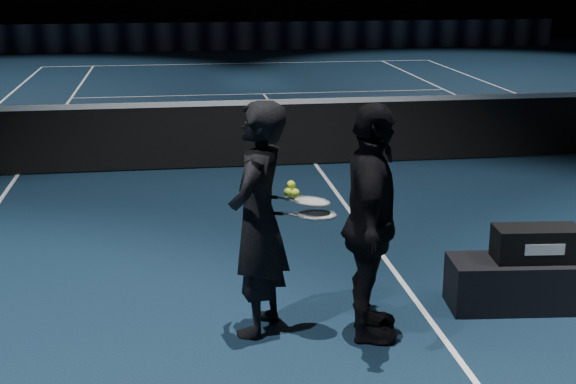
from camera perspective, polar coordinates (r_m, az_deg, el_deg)
name	(u,v)px	position (r m, az deg, el deg)	size (l,w,h in m)	color
floor	(315,164)	(11.47, 1.96, 1.97)	(36.00, 36.00, 0.00)	black
court_lines	(315,164)	(11.47, 1.96, 1.99)	(10.98, 23.78, 0.01)	white
net_mesh	(316,134)	(11.37, 1.98, 4.18)	(12.80, 0.02, 0.86)	black
net_tape	(316,101)	(11.28, 2.00, 6.49)	(12.80, 0.03, 0.07)	white
sponsor_backdrop	(231,36)	(26.62, -4.06, 10.99)	(22.00, 0.15, 0.90)	black
player_bench	(533,283)	(7.03, 17.03, -6.21)	(1.40, 0.47, 0.42)	black
racket_bag	(537,243)	(6.91, 17.27, -3.52)	(0.70, 0.30, 0.28)	black
bag_signature	(545,250)	(6.78, 17.81, -3.94)	(0.33, 0.00, 0.09)	white
player_a	(258,220)	(6.07, -2.14, -1.98)	(0.66, 0.44, 1.82)	black
player_b	(371,224)	(6.00, 5.90, -2.28)	(1.07, 0.44, 1.82)	black
racket_lower	(317,215)	(6.00, 2.10, -1.64)	(0.68, 0.22, 0.03)	black
racket_upper	(311,202)	(6.02, 1.66, -0.68)	(0.68, 0.22, 0.03)	black
tennis_balls	(292,190)	(5.97, 0.25, 0.12)	(0.12, 0.10, 0.12)	#BCD82D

